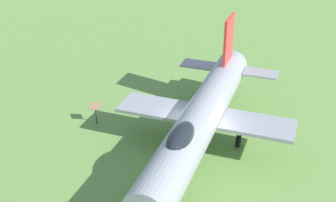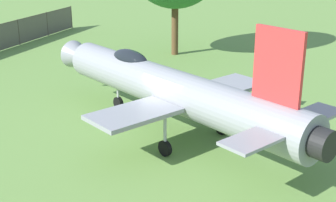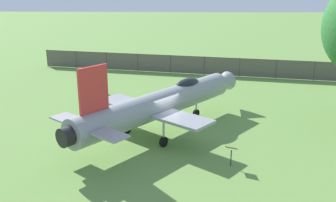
{
  "view_description": "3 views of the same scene",
  "coord_description": "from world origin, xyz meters",
  "views": [
    {
      "loc": [
        6.73,
        15.07,
        11.49
      ],
      "look_at": [
        1.42,
        -0.32,
        2.88
      ],
      "focal_mm": 46.09,
      "sensor_mm": 36.0,
      "label": 1
    },
    {
      "loc": [
        -17.64,
        -2.99,
        7.84
      ],
      "look_at": [
        -1.13,
        0.0,
        1.85
      ],
      "focal_mm": 50.56,
      "sensor_mm": 36.0,
      "label": 2
    },
    {
      "loc": [
        1.27,
        -22.23,
        9.16
      ],
      "look_at": [
        0.57,
        -0.19,
        2.21
      ],
      "focal_mm": 40.69,
      "sensor_mm": 36.0,
      "label": 3
    }
  ],
  "objects": [
    {
      "name": "ground_plane",
      "position": [
        0.0,
        0.0,
        0.0
      ],
      "size": [
        200.0,
        200.0,
        0.0
      ],
      "primitive_type": "plane",
      "color": "#668E42"
    },
    {
      "name": "display_jet",
      "position": [
        0.24,
        0.3,
        1.96
      ],
      "size": [
        11.32,
        12.87,
        5.13
      ],
      "rotation": [
        0.0,
        0.0,
        0.89
      ],
      "color": "gray",
      "rests_on": "ground_plane"
    },
    {
      "name": "info_plaque",
      "position": [
        3.96,
        -4.31,
        0.85
      ],
      "size": [
        0.71,
        0.6,
        1.14
      ],
      "color": "#333333",
      "rests_on": "ground_plane"
    }
  ]
}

